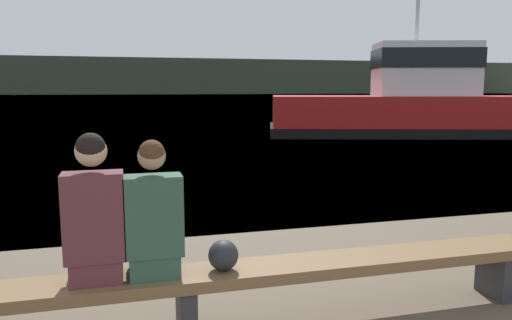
{
  "coord_description": "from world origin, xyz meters",
  "views": [
    {
      "loc": [
        -0.6,
        -0.2,
        1.8
      ],
      "look_at": [
        1.14,
        6.24,
        0.83
      ],
      "focal_mm": 35.0,
      "sensor_mm": 36.0,
      "label": 1
    }
  ],
  "objects_px": {
    "bench_main": "(186,285)",
    "person_left": "(94,217)",
    "tugboat_red": "(413,106)",
    "person_right": "(153,219)",
    "shopping_bag": "(223,255)"
  },
  "relations": [
    {
      "from": "bench_main",
      "to": "person_left",
      "type": "distance_m",
      "value": 0.81
    },
    {
      "from": "tugboat_red",
      "to": "person_right",
      "type": "bearing_deg",
      "value": 158.53
    },
    {
      "from": "person_left",
      "to": "shopping_bag",
      "type": "distance_m",
      "value": 0.95
    },
    {
      "from": "person_right",
      "to": "tugboat_red",
      "type": "distance_m",
      "value": 17.08
    },
    {
      "from": "person_left",
      "to": "shopping_bag",
      "type": "xyz_separation_m",
      "value": [
        0.88,
        -0.01,
        -0.35
      ]
    },
    {
      "from": "person_left",
      "to": "shopping_bag",
      "type": "height_order",
      "value": "person_left"
    },
    {
      "from": "tugboat_red",
      "to": "bench_main",
      "type": "bearing_deg",
      "value": 159.1
    },
    {
      "from": "person_right",
      "to": "tugboat_red",
      "type": "height_order",
      "value": "tugboat_red"
    },
    {
      "from": "shopping_bag",
      "to": "tugboat_red",
      "type": "bearing_deg",
      "value": 53.14
    },
    {
      "from": "bench_main",
      "to": "person_right",
      "type": "bearing_deg",
      "value": -179.99
    },
    {
      "from": "shopping_bag",
      "to": "tugboat_red",
      "type": "relative_size",
      "value": 0.02
    },
    {
      "from": "shopping_bag",
      "to": "tugboat_red",
      "type": "height_order",
      "value": "tugboat_red"
    },
    {
      "from": "bench_main",
      "to": "person_right",
      "type": "xyz_separation_m",
      "value": [
        -0.22,
        -0.0,
        0.51
      ]
    },
    {
      "from": "person_right",
      "to": "shopping_bag",
      "type": "distance_m",
      "value": 0.58
    },
    {
      "from": "person_left",
      "to": "tugboat_red",
      "type": "xyz_separation_m",
      "value": [
        10.95,
        13.42,
        0.16
      ]
    }
  ]
}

